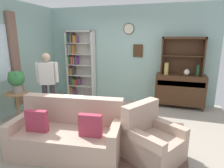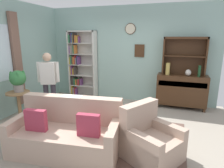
{
  "view_description": "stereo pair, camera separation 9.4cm",
  "coord_description": "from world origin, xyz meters",
  "px_view_note": "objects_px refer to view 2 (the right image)",
  "views": [
    {
      "loc": [
        1.26,
        -3.58,
        1.93
      ],
      "look_at": [
        0.1,
        0.2,
        0.95
      ],
      "focal_mm": 30.91,
      "sensor_mm": 36.0,
      "label": 1
    },
    {
      "loc": [
        1.35,
        -3.55,
        1.93
      ],
      "look_at": [
        0.1,
        0.2,
        0.95
      ],
      "focal_mm": 30.91,
      "sensor_mm": 36.0,
      "label": 2
    }
  ],
  "objects_px": {
    "bookshelf": "(80,64)",
    "plant_stand": "(19,103)",
    "vase_tall": "(168,69)",
    "vase_round": "(188,73)",
    "bottle_wine": "(199,71)",
    "sideboard_hutch": "(185,51)",
    "sideboard": "(181,90)",
    "armchair_floral": "(150,142)",
    "potted_plant_large": "(18,79)",
    "person_reading": "(49,80)",
    "couch_floral": "(67,134)"
  },
  "relations": [
    {
      "from": "bookshelf",
      "to": "plant_stand",
      "type": "xyz_separation_m",
      "value": [
        -0.49,
        -2.15,
        -0.64
      ]
    },
    {
      "from": "vase_tall",
      "to": "plant_stand",
      "type": "bearing_deg",
      "value": -148.16
    },
    {
      "from": "vase_tall",
      "to": "vase_round",
      "type": "relative_size",
      "value": 1.88
    },
    {
      "from": "bookshelf",
      "to": "sideboard_hutch",
      "type": "relative_size",
      "value": 1.91
    },
    {
      "from": "sideboard_hutch",
      "to": "plant_stand",
      "type": "relative_size",
      "value": 1.6
    },
    {
      "from": "potted_plant_large",
      "to": "person_reading",
      "type": "height_order",
      "value": "person_reading"
    },
    {
      "from": "vase_tall",
      "to": "vase_round",
      "type": "xyz_separation_m",
      "value": [
        0.52,
        0.01,
        -0.07
      ]
    },
    {
      "from": "bottle_wine",
      "to": "person_reading",
      "type": "height_order",
      "value": "person_reading"
    },
    {
      "from": "vase_tall",
      "to": "bookshelf",
      "type": "bearing_deg",
      "value": 176.57
    },
    {
      "from": "bottle_wine",
      "to": "plant_stand",
      "type": "distance_m",
      "value": 4.49
    },
    {
      "from": "vase_round",
      "to": "bottle_wine",
      "type": "height_order",
      "value": "bottle_wine"
    },
    {
      "from": "bookshelf",
      "to": "plant_stand",
      "type": "distance_m",
      "value": 2.3
    },
    {
      "from": "couch_floral",
      "to": "plant_stand",
      "type": "xyz_separation_m",
      "value": [
        -1.72,
        0.75,
        0.11
      ]
    },
    {
      "from": "sideboard_hutch",
      "to": "potted_plant_large",
      "type": "distance_m",
      "value": 4.21
    },
    {
      "from": "sideboard",
      "to": "plant_stand",
      "type": "bearing_deg",
      "value": -150.06
    },
    {
      "from": "bottle_wine",
      "to": "couch_floral",
      "type": "height_order",
      "value": "bottle_wine"
    },
    {
      "from": "couch_floral",
      "to": "person_reading",
      "type": "height_order",
      "value": "person_reading"
    },
    {
      "from": "bottle_wine",
      "to": "armchair_floral",
      "type": "xyz_separation_m",
      "value": [
        -0.88,
        -2.49,
        -0.78
      ]
    },
    {
      "from": "vase_tall",
      "to": "person_reading",
      "type": "height_order",
      "value": "person_reading"
    },
    {
      "from": "sideboard",
      "to": "bottle_wine",
      "type": "xyz_separation_m",
      "value": [
        0.39,
        -0.09,
        0.56
      ]
    },
    {
      "from": "plant_stand",
      "to": "potted_plant_large",
      "type": "height_order",
      "value": "potted_plant_large"
    },
    {
      "from": "vase_tall",
      "to": "person_reading",
      "type": "bearing_deg",
      "value": -150.14
    },
    {
      "from": "bookshelf",
      "to": "bottle_wine",
      "type": "distance_m",
      "value": 3.49
    },
    {
      "from": "vase_tall",
      "to": "bottle_wine",
      "type": "bearing_deg",
      "value": -0.66
    },
    {
      "from": "sideboard_hutch",
      "to": "vase_round",
      "type": "bearing_deg",
      "value": -53.52
    },
    {
      "from": "bookshelf",
      "to": "couch_floral",
      "type": "xyz_separation_m",
      "value": [
        1.23,
        -2.9,
        -0.75
      ]
    },
    {
      "from": "potted_plant_large",
      "to": "person_reading",
      "type": "xyz_separation_m",
      "value": [
        0.52,
        0.41,
        -0.07
      ]
    },
    {
      "from": "sideboard_hutch",
      "to": "bottle_wine",
      "type": "xyz_separation_m",
      "value": [
        0.39,
        -0.2,
        -0.49
      ]
    },
    {
      "from": "bookshelf",
      "to": "sideboard_hutch",
      "type": "height_order",
      "value": "bookshelf"
    },
    {
      "from": "armchair_floral",
      "to": "sideboard_hutch",
      "type": "bearing_deg",
      "value": 79.71
    },
    {
      "from": "vase_tall",
      "to": "plant_stand",
      "type": "distance_m",
      "value": 3.82
    },
    {
      "from": "bookshelf",
      "to": "sideboard_hutch",
      "type": "bearing_deg",
      "value": 0.5
    },
    {
      "from": "vase_round",
      "to": "person_reading",
      "type": "height_order",
      "value": "person_reading"
    },
    {
      "from": "vase_round",
      "to": "person_reading",
      "type": "bearing_deg",
      "value": -154.14
    },
    {
      "from": "vase_round",
      "to": "potted_plant_large",
      "type": "height_order",
      "value": "potted_plant_large"
    },
    {
      "from": "plant_stand",
      "to": "person_reading",
      "type": "bearing_deg",
      "value": 40.62
    },
    {
      "from": "plant_stand",
      "to": "couch_floral",
      "type": "bearing_deg",
      "value": -23.52
    },
    {
      "from": "sideboard_hutch",
      "to": "couch_floral",
      "type": "xyz_separation_m",
      "value": [
        -1.87,
        -2.93,
        -1.25
      ]
    },
    {
      "from": "sideboard",
      "to": "vase_tall",
      "type": "relative_size",
      "value": 4.07
    },
    {
      "from": "vase_tall",
      "to": "couch_floral",
      "type": "distance_m",
      "value": 3.2
    },
    {
      "from": "vase_round",
      "to": "potted_plant_large",
      "type": "bearing_deg",
      "value": -152.18
    },
    {
      "from": "potted_plant_large",
      "to": "person_reading",
      "type": "bearing_deg",
      "value": 38.28
    },
    {
      "from": "armchair_floral",
      "to": "plant_stand",
      "type": "height_order",
      "value": "armchair_floral"
    },
    {
      "from": "bookshelf",
      "to": "vase_tall",
      "type": "bearing_deg",
      "value": -3.43
    },
    {
      "from": "sideboard",
      "to": "sideboard_hutch",
      "type": "bearing_deg",
      "value": 90.0
    },
    {
      "from": "armchair_floral",
      "to": "plant_stand",
      "type": "relative_size",
      "value": 1.54
    },
    {
      "from": "armchair_floral",
      "to": "plant_stand",
      "type": "xyz_separation_m",
      "value": [
        -3.1,
        0.51,
        0.13
      ]
    },
    {
      "from": "bookshelf",
      "to": "plant_stand",
      "type": "relative_size",
      "value": 3.06
    },
    {
      "from": "bookshelf",
      "to": "potted_plant_large",
      "type": "distance_m",
      "value": 2.17
    },
    {
      "from": "sideboard",
      "to": "armchair_floral",
      "type": "relative_size",
      "value": 1.23
    }
  ]
}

